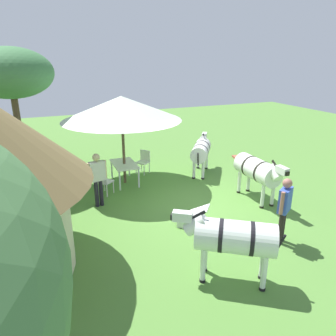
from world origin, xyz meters
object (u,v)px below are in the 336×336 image
(patio_dining_table, at_px, (124,166))
(zebra_nearest_camera, at_px, (201,150))
(guest_beside_umbrella, at_px, (97,175))
(zebra_toward_hut, at_px, (258,170))
(shade_umbrella, at_px, (122,108))
(patio_chair_near_lawn, at_px, (103,180))
(patio_chair_east_end, at_px, (144,160))
(zebra_by_umbrella, at_px, (232,237))
(acacia_tree_right_background, at_px, (10,74))
(standing_watcher, at_px, (284,205))
(striped_lounge_chair, at_px, (192,217))

(patio_dining_table, xyz_separation_m, zebra_nearest_camera, (-0.17, -3.04, 0.29))
(guest_beside_umbrella, xyz_separation_m, zebra_toward_hut, (-1.51, -4.74, -0.01))
(guest_beside_umbrella, bearing_deg, shade_umbrella, 41.86)
(shade_umbrella, xyz_separation_m, zebra_nearest_camera, (-0.17, -3.04, -1.78))
(guest_beside_umbrella, bearing_deg, patio_chair_near_lawn, 58.31)
(shade_umbrella, bearing_deg, guest_beside_umbrella, 141.25)
(shade_umbrella, distance_m, zebra_nearest_camera, 3.53)
(shade_umbrella, height_order, patio_chair_east_end, shade_umbrella)
(shade_umbrella, distance_m, patio_chair_east_end, 2.52)
(zebra_by_umbrella, xyz_separation_m, acacia_tree_right_background, (7.76, 3.88, 2.83))
(guest_beside_umbrella, bearing_deg, standing_watcher, -54.62)
(zebra_toward_hut, bearing_deg, acacia_tree_right_background, -34.11)
(zebra_by_umbrella, bearing_deg, patio_dining_table, 39.90)
(guest_beside_umbrella, xyz_separation_m, standing_watcher, (-3.79, -3.76, 0.00))
(patio_chair_east_end, bearing_deg, striped_lounge_chair, 141.63)
(guest_beside_umbrella, relative_size, zebra_by_umbrella, 0.87)
(shade_umbrella, distance_m, standing_watcher, 6.15)
(acacia_tree_right_background, bearing_deg, zebra_nearest_camera, -106.25)
(patio_chair_east_end, relative_size, zebra_by_umbrella, 0.46)
(shade_umbrella, distance_m, zebra_by_umbrella, 6.34)
(patio_dining_table, height_order, zebra_toward_hut, zebra_toward_hut)
(acacia_tree_right_background, bearing_deg, striped_lounge_chair, -142.23)
(patio_dining_table, distance_m, zebra_toward_hut, 4.66)
(zebra_toward_hut, bearing_deg, striped_lounge_chair, 14.89)
(zebra_nearest_camera, xyz_separation_m, zebra_by_umbrella, (-5.91, 2.50, 0.07))
(patio_chair_east_end, relative_size, acacia_tree_right_background, 0.19)
(zebra_nearest_camera, bearing_deg, shade_umbrella, -147.80)
(patio_chair_near_lawn, height_order, acacia_tree_right_background, acacia_tree_right_background)
(patio_dining_table, height_order, striped_lounge_chair, patio_dining_table)
(patio_dining_table, distance_m, guest_beside_umbrella, 2.03)
(standing_watcher, bearing_deg, zebra_toward_hut, 34.55)
(shade_umbrella, height_order, patio_dining_table, shade_umbrella)
(patio_dining_table, relative_size, zebra_nearest_camera, 0.73)
(shade_umbrella, relative_size, patio_chair_east_end, 4.58)
(patio_chair_east_end, distance_m, striped_lounge_chair, 4.48)
(patio_chair_near_lawn, height_order, zebra_nearest_camera, zebra_nearest_camera)
(standing_watcher, xyz_separation_m, zebra_nearest_camera, (5.17, -0.53, -0.08))
(patio_dining_table, distance_m, zebra_nearest_camera, 3.06)
(shade_umbrella, relative_size, standing_watcher, 2.43)
(patio_chair_near_lawn, bearing_deg, patio_chair_east_end, 88.22)
(guest_beside_umbrella, height_order, acacia_tree_right_background, acacia_tree_right_background)
(patio_chair_near_lawn, distance_m, zebra_nearest_camera, 4.05)
(zebra_nearest_camera, distance_m, acacia_tree_right_background, 7.24)
(zebra_toward_hut, bearing_deg, guest_beside_umbrella, -16.95)
(guest_beside_umbrella, relative_size, standing_watcher, 1.00)
(zebra_nearest_camera, bearing_deg, patio_dining_table, -147.80)
(shade_umbrella, xyz_separation_m, guest_beside_umbrella, (-1.56, 1.25, -1.70))
(patio_chair_east_end, relative_size, zebra_nearest_camera, 0.47)
(acacia_tree_right_background, bearing_deg, patio_dining_table, -116.82)
(patio_chair_east_end, relative_size, standing_watcher, 0.53)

